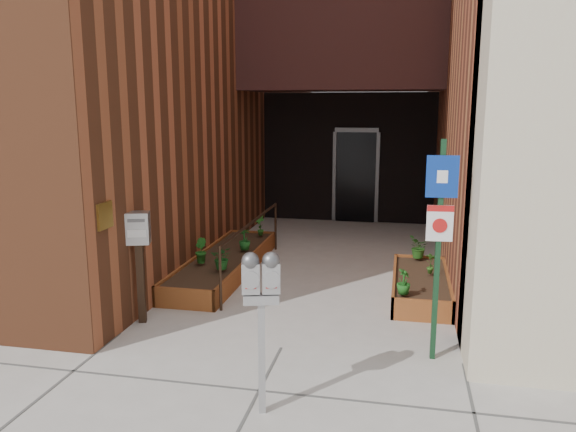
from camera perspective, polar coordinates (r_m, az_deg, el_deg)
The scene contains 14 objects.
ground at distance 6.58m, azimuth -0.71°, elevation -13.25°, with size 80.00×80.00×0.00m, color #9E9991.
planter_left at distance 9.37m, azimuth -6.45°, elevation -4.88°, with size 0.90×3.60×0.30m.
planter_right at distance 8.46m, azimuth 13.31°, elevation -6.91°, with size 0.80×2.20×0.30m.
handrail at distance 9.03m, azimuth -3.62°, elevation -1.43°, with size 0.04×3.34×0.90m.
parking_meter at distance 4.90m, azimuth -2.76°, elevation -7.50°, with size 0.35×0.20×1.50m.
sign_post at distance 6.06m, azimuth 15.12°, elevation -1.16°, with size 0.33×0.09×2.39m.
payment_dropbox at distance 7.22m, azimuth -14.92°, elevation -2.73°, with size 0.33×0.28×1.43m.
shrub_left_a at distance 8.47m, azimuth -6.69°, elevation -4.22°, with size 0.32×0.32×0.36m, color #164E1A.
shrub_left_b at distance 8.85m, azimuth -8.90°, elevation -3.48°, with size 0.21×0.21×0.39m, color #1D5D1A.
shrub_left_c at distance 9.56m, azimuth -4.43°, elevation -2.37°, with size 0.20×0.20×0.36m, color #18561D.
shrub_left_d at distance 10.56m, azimuth -2.85°, elevation -0.99°, with size 0.20×0.20×0.38m, color #225F1B.
shrub_right_a at distance 7.50m, azimuth 11.67°, elevation -6.55°, with size 0.19×0.19×0.33m, color #1A5618.
shrub_right_b at distance 8.47m, azimuth 14.31°, elevation -4.65°, with size 0.17×0.17×0.31m, color #2D601B.
shrub_right_c at distance 9.23m, azimuth 13.13°, elevation -3.11°, with size 0.33×0.33×0.37m, color #204F16.
Camera 1 is at (1.29, -5.84, 2.73)m, focal length 35.00 mm.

